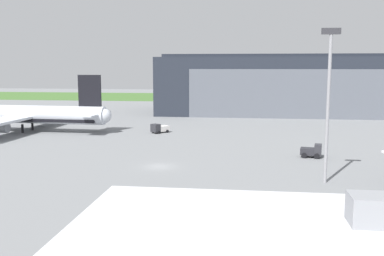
% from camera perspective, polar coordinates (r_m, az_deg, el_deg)
% --- Properties ---
extents(ground_plane, '(440.00, 440.00, 0.00)m').
position_cam_1_polar(ground_plane, '(69.48, -4.22, -4.97)').
color(ground_plane, slate).
extents(grass_field_strip, '(440.00, 56.00, 0.08)m').
position_cam_1_polar(grass_field_strip, '(219.17, 3.63, 3.97)').
color(grass_field_strip, '#426B2E').
rests_on(grass_field_strip, ground_plane).
extents(maintenance_hangar, '(92.69, 36.76, 19.40)m').
position_cam_1_polar(maintenance_hangar, '(151.96, 13.91, 5.42)').
color(maintenance_hangar, '#232833').
rests_on(maintenance_hangar, ground_plane).
extents(airliner_far_left, '(45.65, 38.39, 13.50)m').
position_cam_1_polar(airliner_far_left, '(113.06, -21.25, 1.59)').
color(airliner_far_left, silver).
rests_on(airliner_far_left, ground_plane).
extents(ops_van, '(3.79, 2.96, 2.33)m').
position_cam_1_polar(ops_van, '(78.56, 15.20, -2.87)').
color(ops_van, '#2D2D33').
rests_on(ops_van, ground_plane).
extents(fuel_bowser, '(4.29, 4.55, 2.18)m').
position_cam_1_polar(fuel_bowser, '(103.57, -4.21, -0.04)').
color(fuel_bowser, '#2D2D33').
rests_on(fuel_bowser, ground_plane).
extents(apron_light_mast, '(2.40, 0.50, 20.42)m').
position_cam_1_polar(apron_light_mast, '(60.80, 17.18, 4.14)').
color(apron_light_mast, '#99999E').
rests_on(apron_light_mast, ground_plane).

